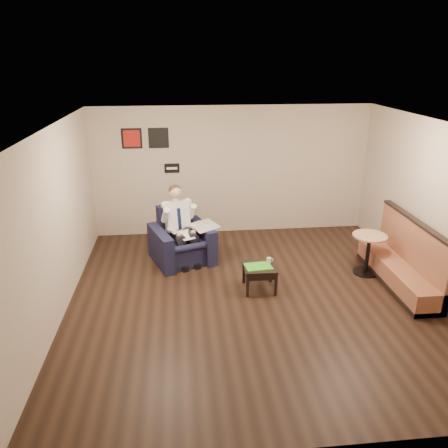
{
  "coord_description": "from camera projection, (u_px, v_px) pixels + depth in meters",
  "views": [
    {
      "loc": [
        -1.13,
        -6.22,
        3.74
      ],
      "look_at": [
        -0.36,
        1.2,
        0.87
      ],
      "focal_mm": 35.0,
      "sensor_mm": 36.0,
      "label": 1
    }
  ],
  "objects": [
    {
      "name": "cafe_table",
      "position": [
        368.0,
        254.0,
        7.92
      ],
      "size": [
        0.66,
        0.66,
        0.76
      ],
      "primitive_type": "cylinder",
      "rotation": [
        0.0,
        0.0,
        -0.09
      ],
      "color": "tan",
      "rests_on": "ground"
    },
    {
      "name": "coffee_mug",
      "position": [
        269.0,
        260.0,
        7.46
      ],
      "size": [
        0.08,
        0.08,
        0.09
      ],
      "primitive_type": "cylinder",
      "rotation": [
        0.0,
        0.0,
        -0.02
      ],
      "color": "white",
      "rests_on": "side_table"
    },
    {
      "name": "armchair",
      "position": [
        182.0,
        236.0,
        8.37
      ],
      "size": [
        1.35,
        1.35,
        1.02
      ],
      "primitive_type": "cube",
      "rotation": [
        0.0,
        0.0,
        0.35
      ],
      "color": "black",
      "rests_on": "ground"
    },
    {
      "name": "ceiling",
      "position": [
        258.0,
        127.0,
        6.22
      ],
      "size": [
        6.0,
        6.0,
        0.02
      ],
      "primitive_type": "cube",
      "color": "white",
      "rests_on": "wall_back"
    },
    {
      "name": "seated_man",
      "position": [
        184.0,
        229.0,
        8.19
      ],
      "size": [
        0.97,
        1.17,
        1.4
      ],
      "primitive_type": null,
      "rotation": [
        0.0,
        0.0,
        0.35
      ],
      "color": "silver",
      "rests_on": "armchair"
    },
    {
      "name": "wall_back",
      "position": [
        232.0,
        171.0,
        9.51
      ],
      "size": [
        6.0,
        0.02,
        2.8
      ],
      "primitive_type": "cube",
      "color": "beige",
      "rests_on": "ground"
    },
    {
      "name": "seating_sign",
      "position": [
        172.0,
        168.0,
        9.34
      ],
      "size": [
        0.32,
        0.02,
        0.2
      ],
      "primitive_type": "cube",
      "color": "black",
      "rests_on": "wall_back"
    },
    {
      "name": "wall_right",
      "position": [
        439.0,
        212.0,
        7.02
      ],
      "size": [
        0.02,
        6.0,
        2.8
      ],
      "primitive_type": "cube",
      "color": "beige",
      "rests_on": "ground"
    },
    {
      "name": "smartphone",
      "position": [
        261.0,
        262.0,
        7.5
      ],
      "size": [
        0.15,
        0.09,
        0.01
      ],
      "primitive_type": "cube",
      "rotation": [
        0.0,
        0.0,
        -0.19
      ],
      "color": "black",
      "rests_on": "side_table"
    },
    {
      "name": "banquette",
      "position": [
        400.0,
        253.0,
        7.5
      ],
      "size": [
        0.53,
        2.24,
        1.15
      ],
      "primitive_type": "cube",
      "color": "brown",
      "rests_on": "ground"
    },
    {
      "name": "art_print_right",
      "position": [
        159.0,
        138.0,
        9.08
      ],
      "size": [
        0.42,
        0.03,
        0.42
      ],
      "primitive_type": "cube",
      "color": "black",
      "rests_on": "wall_back"
    },
    {
      "name": "art_print_left",
      "position": [
        132.0,
        138.0,
        9.03
      ],
      "size": [
        0.42,
        0.03,
        0.42
      ],
      "primitive_type": "cube",
      "color": "#AE1B15",
      "rests_on": "wall_back"
    },
    {
      "name": "side_table",
      "position": [
        259.0,
        278.0,
        7.43
      ],
      "size": [
        0.54,
        0.54,
        0.44
      ],
      "primitive_type": "cube",
      "rotation": [
        0.0,
        0.0,
        -0.02
      ],
      "color": "black",
      "rests_on": "ground"
    },
    {
      "name": "ground",
      "position": [
        253.0,
        298.0,
        7.23
      ],
      "size": [
        6.0,
        6.0,
        0.0
      ],
      "primitive_type": "plane",
      "color": "black",
      "rests_on": "ground"
    },
    {
      "name": "wall_left",
      "position": [
        55.0,
        226.0,
        6.44
      ],
      "size": [
        0.02,
        6.0,
        2.8
      ],
      "primitive_type": "cube",
      "color": "beige",
      "rests_on": "ground"
    },
    {
      "name": "newspaper",
      "position": [
        204.0,
        226.0,
        8.39
      ],
      "size": [
        0.63,
        0.68,
        0.01
      ],
      "primitive_type": "cube",
      "rotation": [
        0.0,
        0.0,
        0.4
      ],
      "color": "silver",
      "rests_on": "armchair"
    },
    {
      "name": "lap_papers",
      "position": [
        186.0,
        235.0,
        8.12
      ],
      "size": [
        0.35,
        0.4,
        0.01
      ],
      "primitive_type": "cube",
      "rotation": [
        0.0,
        0.0,
        0.42
      ],
      "color": "white",
      "rests_on": "seated_man"
    },
    {
      "name": "green_folder",
      "position": [
        258.0,
        266.0,
        7.33
      ],
      "size": [
        0.47,
        0.36,
        0.01
      ],
      "primitive_type": "cube",
      "rotation": [
        0.0,
        0.0,
        0.12
      ],
      "color": "green",
      "rests_on": "side_table"
    },
    {
      "name": "wall_front",
      "position": [
        312.0,
        333.0,
        3.94
      ],
      "size": [
        6.0,
        0.02,
        2.8
      ],
      "primitive_type": "cube",
      "color": "beige",
      "rests_on": "ground"
    }
  ]
}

